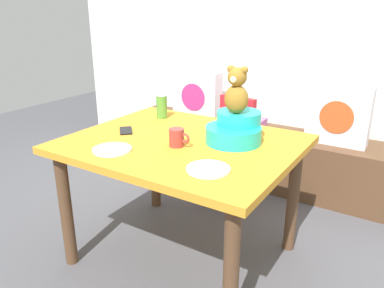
{
  "coord_description": "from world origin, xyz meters",
  "views": [
    {
      "loc": [
        1.1,
        -1.63,
        1.43
      ],
      "look_at": [
        0.0,
        0.1,
        0.69
      ],
      "focal_mm": 35.6,
      "sensor_mm": 36.0,
      "label": 1
    }
  ],
  "objects_px": {
    "infant_seat_teal": "(235,129)",
    "ketchup_bottle": "(162,105)",
    "dinner_plate_near": "(208,169)",
    "coffee_mug": "(177,137)",
    "highchair": "(227,135)",
    "dinner_plate_far": "(112,150)",
    "pillow_floral_left": "(197,96)",
    "book_stack": "(253,123)",
    "cell_phone": "(126,131)",
    "pillow_floral_right": "(339,115)",
    "dining_table": "(182,158)",
    "teddy_bear": "(237,91)"
  },
  "relations": [
    {
      "from": "infant_seat_teal",
      "to": "coffee_mug",
      "type": "xyz_separation_m",
      "value": [
        -0.22,
        -0.23,
        -0.02
      ]
    },
    {
      "from": "book_stack",
      "to": "dinner_plate_near",
      "type": "distance_m",
      "value": 1.6
    },
    {
      "from": "pillow_floral_left",
      "to": "highchair",
      "type": "xyz_separation_m",
      "value": [
        0.52,
        -0.42,
        -0.16
      ]
    },
    {
      "from": "infant_seat_teal",
      "to": "ketchup_bottle",
      "type": "relative_size",
      "value": 1.78
    },
    {
      "from": "ketchup_bottle",
      "to": "book_stack",
      "type": "bearing_deg",
      "value": 75.23
    },
    {
      "from": "dining_table",
      "to": "teddy_bear",
      "type": "distance_m",
      "value": 0.47
    },
    {
      "from": "infant_seat_teal",
      "to": "dinner_plate_far",
      "type": "relative_size",
      "value": 1.65
    },
    {
      "from": "dining_table",
      "to": "coffee_mug",
      "type": "distance_m",
      "value": 0.17
    },
    {
      "from": "pillow_floral_right",
      "to": "dinner_plate_far",
      "type": "relative_size",
      "value": 2.2
    },
    {
      "from": "dining_table",
      "to": "dinner_plate_near",
      "type": "relative_size",
      "value": 6.11
    },
    {
      "from": "ketchup_bottle",
      "to": "highchair",
      "type": "bearing_deg",
      "value": 65.79
    },
    {
      "from": "pillow_floral_right",
      "to": "dining_table",
      "type": "height_order",
      "value": "pillow_floral_right"
    },
    {
      "from": "teddy_bear",
      "to": "pillow_floral_right",
      "type": "bearing_deg",
      "value": 73.85
    },
    {
      "from": "dining_table",
      "to": "infant_seat_teal",
      "type": "height_order",
      "value": "infant_seat_teal"
    },
    {
      "from": "ketchup_bottle",
      "to": "dinner_plate_far",
      "type": "distance_m",
      "value": 0.65
    },
    {
      "from": "cell_phone",
      "to": "infant_seat_teal",
      "type": "bearing_deg",
      "value": -27.64
    },
    {
      "from": "highchair",
      "to": "dinner_plate_far",
      "type": "height_order",
      "value": "highchair"
    },
    {
      "from": "ketchup_bottle",
      "to": "coffee_mug",
      "type": "relative_size",
      "value": 1.54
    },
    {
      "from": "pillow_floral_left",
      "to": "ketchup_bottle",
      "type": "relative_size",
      "value": 2.38
    },
    {
      "from": "highchair",
      "to": "dinner_plate_near",
      "type": "bearing_deg",
      "value": -67.22
    },
    {
      "from": "infant_seat_teal",
      "to": "pillow_floral_left",
      "type": "bearing_deg",
      "value": 129.82
    },
    {
      "from": "highchair",
      "to": "dinner_plate_near",
      "type": "relative_size",
      "value": 3.95
    },
    {
      "from": "book_stack",
      "to": "infant_seat_teal",
      "type": "distance_m",
      "value": 1.21
    },
    {
      "from": "book_stack",
      "to": "coffee_mug",
      "type": "bearing_deg",
      "value": -84.04
    },
    {
      "from": "pillow_floral_left",
      "to": "infant_seat_teal",
      "type": "bearing_deg",
      "value": -50.18
    },
    {
      "from": "dining_table",
      "to": "highchair",
      "type": "distance_m",
      "value": 0.83
    },
    {
      "from": "pillow_floral_right",
      "to": "pillow_floral_left",
      "type": "bearing_deg",
      "value": 180.0
    },
    {
      "from": "pillow_floral_right",
      "to": "dinner_plate_near",
      "type": "relative_size",
      "value": 2.2
    },
    {
      "from": "dinner_plate_far",
      "to": "infant_seat_teal",
      "type": "bearing_deg",
      "value": 44.65
    },
    {
      "from": "pillow_floral_right",
      "to": "dining_table",
      "type": "xyz_separation_m",
      "value": [
        -0.56,
        -1.23,
        -0.04
      ]
    },
    {
      "from": "book_stack",
      "to": "pillow_floral_left",
      "type": "bearing_deg",
      "value": -177.8
    },
    {
      "from": "book_stack",
      "to": "infant_seat_teal",
      "type": "relative_size",
      "value": 0.61
    },
    {
      "from": "coffee_mug",
      "to": "dinner_plate_far",
      "type": "xyz_separation_m",
      "value": [
        -0.24,
        -0.23,
        -0.04
      ]
    },
    {
      "from": "dining_table",
      "to": "cell_phone",
      "type": "xyz_separation_m",
      "value": [
        -0.37,
        -0.04,
        0.1
      ]
    },
    {
      "from": "dining_table",
      "to": "infant_seat_teal",
      "type": "relative_size",
      "value": 3.7
    },
    {
      "from": "pillow_floral_right",
      "to": "ketchup_bottle",
      "type": "distance_m",
      "value": 1.32
    },
    {
      "from": "pillow_floral_right",
      "to": "dinner_plate_near",
      "type": "height_order",
      "value": "pillow_floral_right"
    },
    {
      "from": "coffee_mug",
      "to": "dinner_plate_near",
      "type": "bearing_deg",
      "value": -32.19
    },
    {
      "from": "pillow_floral_right",
      "to": "dinner_plate_far",
      "type": "xyz_separation_m",
      "value": [
        -0.78,
        -1.55,
        0.07
      ]
    },
    {
      "from": "pillow_floral_left",
      "to": "coffee_mug",
      "type": "bearing_deg",
      "value": -62.55
    },
    {
      "from": "book_stack",
      "to": "cell_phone",
      "type": "relative_size",
      "value": 1.39
    },
    {
      "from": "cell_phone",
      "to": "dining_table",
      "type": "bearing_deg",
      "value": -37.95
    },
    {
      "from": "infant_seat_teal",
      "to": "book_stack",
      "type": "bearing_deg",
      "value": 108.15
    },
    {
      "from": "dinner_plate_near",
      "to": "coffee_mug",
      "type": "bearing_deg",
      "value": 147.81
    },
    {
      "from": "ketchup_bottle",
      "to": "coffee_mug",
      "type": "xyz_separation_m",
      "value": [
        0.39,
        -0.39,
        -0.04
      ]
    },
    {
      "from": "book_stack",
      "to": "dinner_plate_far",
      "type": "bearing_deg",
      "value": -93.75
    },
    {
      "from": "ketchup_bottle",
      "to": "teddy_bear",
      "type": "bearing_deg",
      "value": -15.06
    },
    {
      "from": "teddy_bear",
      "to": "coffee_mug",
      "type": "bearing_deg",
      "value": -134.65
    },
    {
      "from": "coffee_mug",
      "to": "dinner_plate_far",
      "type": "relative_size",
      "value": 0.6
    },
    {
      "from": "pillow_floral_left",
      "to": "ketchup_bottle",
      "type": "height_order",
      "value": "ketchup_bottle"
    }
  ]
}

